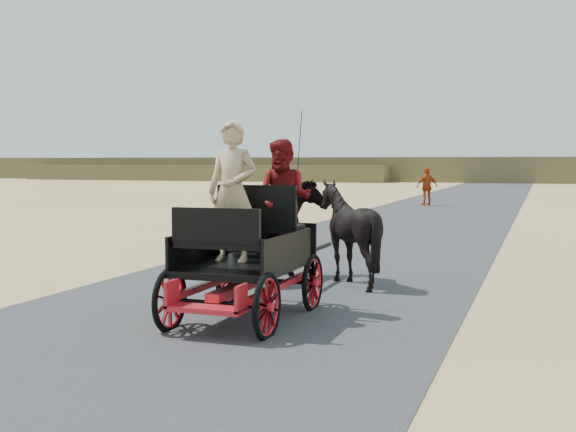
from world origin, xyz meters
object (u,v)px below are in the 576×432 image
(horse_right, at_px, (348,232))
(pedestrian, at_px, (427,187))
(horse_left, at_px, (285,230))
(carriage, at_px, (246,291))

(horse_right, relative_size, pedestrian, 0.98)
(horse_right, bearing_deg, horse_left, 0.00)
(carriage, height_order, horse_left, horse_left)
(carriage, distance_m, pedestrian, 24.32)
(horse_left, distance_m, horse_right, 1.10)
(horse_left, distance_m, pedestrian, 21.29)
(carriage, bearing_deg, horse_left, 100.39)
(carriage, bearing_deg, horse_right, 79.61)
(horse_right, xyz_separation_m, pedestrian, (-1.98, 21.28, 0.01))
(carriage, relative_size, horse_left, 1.20)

